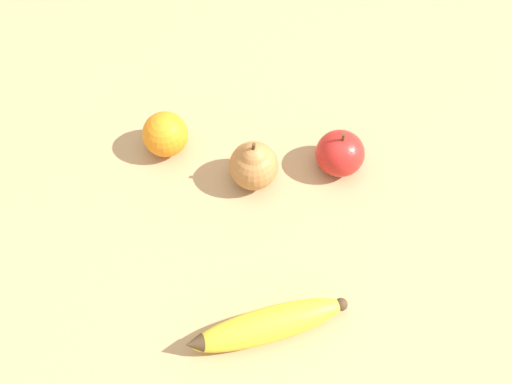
{
  "coord_description": "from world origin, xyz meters",
  "views": [
    {
      "loc": [
        -0.35,
        -0.29,
        0.76
      ],
      "look_at": [
        -0.02,
        0.03,
        0.03
      ],
      "focal_mm": 42.0,
      "sensor_mm": 36.0,
      "label": 1
    }
  ],
  "objects_px": {
    "orange": "(165,134)",
    "pear": "(254,164)",
    "banana": "(267,325)",
    "apple": "(340,153)"
  },
  "relations": [
    {
      "from": "orange",
      "to": "pear",
      "type": "xyz_separation_m",
      "value": [
        0.05,
        -0.14,
        0.01
      ]
    },
    {
      "from": "banana",
      "to": "orange",
      "type": "distance_m",
      "value": 0.33
    },
    {
      "from": "banana",
      "to": "orange",
      "type": "height_order",
      "value": "orange"
    },
    {
      "from": "banana",
      "to": "pear",
      "type": "relative_size",
      "value": 2.22
    },
    {
      "from": "banana",
      "to": "orange",
      "type": "relative_size",
      "value": 2.89
    },
    {
      "from": "banana",
      "to": "apple",
      "type": "relative_size",
      "value": 2.55
    },
    {
      "from": "banana",
      "to": "pear",
      "type": "xyz_separation_m",
      "value": [
        0.16,
        0.18,
        0.02
      ]
    },
    {
      "from": "banana",
      "to": "apple",
      "type": "xyz_separation_m",
      "value": [
        0.27,
        0.1,
        0.01
      ]
    },
    {
      "from": "banana",
      "to": "apple",
      "type": "bearing_deg",
      "value": -129.23
    },
    {
      "from": "orange",
      "to": "pear",
      "type": "bearing_deg",
      "value": -69.48
    }
  ]
}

